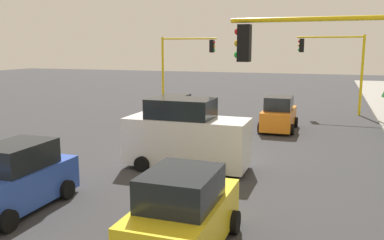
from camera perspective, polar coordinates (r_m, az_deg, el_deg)
The scene contains 9 objects.
ground_plane at distance 18.21m, azimuth 0.47°, elevation -4.91°, with size 120.00×120.00×0.00m, color #353538.
traffic_signal_far_right at distance 32.68m, azimuth -1.15°, elevation 8.74°, with size 0.36×4.59×5.54m.
traffic_signal_far_left at distance 30.68m, azimuth 19.40°, elevation 8.14°, with size 0.36×4.59×5.59m.
traffic_signal_near_left at distance 10.70m, azimuth 19.53°, elevation 5.35°, with size 0.36×4.59×5.56m.
delivery_van_white at distance 15.98m, azimuth -0.83°, elevation -2.31°, with size 2.22×4.80×2.77m.
car_orange at distance 23.99m, azimuth 12.06°, elevation 0.72°, with size 3.80×1.96×1.98m.
car_yellow at distance 9.75m, azimuth -1.19°, elevation -12.99°, with size 3.84×2.09×1.98m.
car_red at distance 23.91m, azimuth -2.66°, elevation 0.91°, with size 3.79×1.99×1.98m.
car_blue at distance 13.12m, azimuth -23.56°, elevation -7.71°, with size 4.03×2.02×1.98m.
Camera 1 is at (16.67, 5.59, 4.73)m, focal length 38.11 mm.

